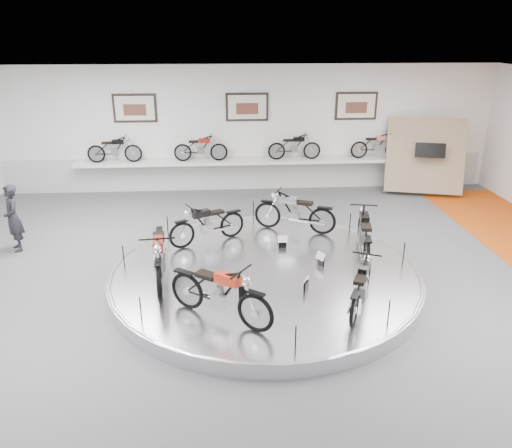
{
  "coord_description": "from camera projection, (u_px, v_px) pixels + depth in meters",
  "views": [
    {
      "loc": [
        -0.84,
        -9.01,
        4.95
      ],
      "look_at": [
        -0.16,
        0.6,
        1.21
      ],
      "focal_mm": 35.0,
      "sensor_mm": 36.0,
      "label": 1
    }
  ],
  "objects": [
    {
      "name": "display_panel",
      "position": [
        425.0,
        156.0,
        15.81
      ],
      "size": [
        2.56,
        1.52,
        2.3
      ],
      "primitive_type": "cube",
      "rotation": [
        -0.35,
        0.0,
        -0.26
      ],
      "color": "#97775F",
      "rests_on": "floor"
    },
    {
      "name": "bike_b",
      "position": [
        295.0,
        211.0,
        12.21
      ],
      "size": [
        1.85,
        1.23,
        1.03
      ],
      "primitive_type": null,
      "rotation": [
        0.0,
        0.0,
        2.75
      ],
      "color": "#B6B6BB",
      "rests_on": "display_platform"
    },
    {
      "name": "ceiling",
      "position": [
        268.0,
        88.0,
        8.78
      ],
      "size": [
        16.0,
        16.0,
        0.0
      ],
      "primitive_type": "plane",
      "rotation": [
        3.14,
        0.0,
        0.0
      ],
      "color": "white",
      "rests_on": "wall_back"
    },
    {
      "name": "poster_right",
      "position": [
        356.0,
        106.0,
        15.95
      ],
      "size": [
        1.35,
        0.06,
        0.88
      ],
      "primitive_type": "cube",
      "color": "beige",
      "rests_on": "wall_back"
    },
    {
      "name": "shelf_bike_d",
      "position": [
        377.0,
        147.0,
        16.21
      ],
      "size": [
        1.22,
        0.43,
        0.73
      ],
      "primitive_type": null,
      "color": "#B6B6BB",
      "rests_on": "shelf"
    },
    {
      "name": "floor",
      "position": [
        266.0,
        289.0,
        10.22
      ],
      "size": [
        16.0,
        16.0,
        0.0
      ],
      "primitive_type": "plane",
      "color": "#515153",
      "rests_on": "ground"
    },
    {
      "name": "poster_left",
      "position": [
        135.0,
        108.0,
        15.49
      ],
      "size": [
        1.35,
        0.06,
        0.88
      ],
      "primitive_type": "cube",
      "color": "beige",
      "rests_on": "wall_back"
    },
    {
      "name": "bike_d",
      "position": [
        159.0,
        255.0,
        9.72
      ],
      "size": [
        0.85,
        1.97,
        1.13
      ],
      "primitive_type": null,
      "rotation": [
        0.0,
        0.0,
        4.81
      ],
      "color": "maroon",
      "rests_on": "display_platform"
    },
    {
      "name": "display_platform",
      "position": [
        265.0,
        276.0,
        10.45
      ],
      "size": [
        6.4,
        6.4,
        0.3
      ],
      "primitive_type": "cylinder",
      "color": "silver",
      "rests_on": "floor"
    },
    {
      "name": "bike_e",
      "position": [
        220.0,
        292.0,
        8.42
      ],
      "size": [
        1.82,
        1.55,
        1.05
      ],
      "primitive_type": null,
      "rotation": [
        0.0,
        0.0,
        5.66
      ],
      "color": "red",
      "rests_on": "display_platform"
    },
    {
      "name": "visitor",
      "position": [
        13.0,
        218.0,
        11.78
      ],
      "size": [
        0.63,
        0.71,
        1.63
      ],
      "primitive_type": "imported",
      "rotation": [
        0.0,
        0.0,
        -1.05
      ],
      "color": "black",
      "rests_on": "floor"
    },
    {
      "name": "dado_band",
      "position": [
        248.0,
        173.0,
        16.52
      ],
      "size": [
        15.68,
        0.04,
        1.1
      ],
      "primitive_type": "cube",
      "color": "#BCBCBA",
      "rests_on": "floor"
    },
    {
      "name": "shelf",
      "position": [
        248.0,
        162.0,
        16.09
      ],
      "size": [
        11.0,
        0.55,
        0.1
      ],
      "primitive_type": "cube",
      "color": "silver",
      "rests_on": "wall_back"
    },
    {
      "name": "shelf_bike_b",
      "position": [
        201.0,
        150.0,
        15.84
      ],
      "size": [
        1.22,
        0.43,
        0.73
      ],
      "primitive_type": null,
      "color": "maroon",
      "rests_on": "shelf"
    },
    {
      "name": "shelf_bike_a",
      "position": [
        115.0,
        151.0,
        15.67
      ],
      "size": [
        1.22,
        0.43,
        0.73
      ],
      "primitive_type": null,
      "color": "black",
      "rests_on": "shelf"
    },
    {
      "name": "poster_center",
      "position": [
        247.0,
        107.0,
        15.72
      ],
      "size": [
        1.35,
        0.06,
        0.88
      ],
      "primitive_type": "cube",
      "color": "beige",
      "rests_on": "wall_back"
    },
    {
      "name": "bike_c",
      "position": [
        207.0,
        223.0,
        11.56
      ],
      "size": [
        1.71,
        1.25,
        0.96
      ],
      "primitive_type": null,
      "rotation": [
        0.0,
        0.0,
        3.61
      ],
      "color": "black",
      "rests_on": "display_platform"
    },
    {
      "name": "bike_f",
      "position": [
        361.0,
        285.0,
        8.79
      ],
      "size": [
        1.16,
        1.64,
        0.91
      ],
      "primitive_type": null,
      "rotation": [
        0.0,
        0.0,
        7.42
      ],
      "color": "black",
      "rests_on": "display_platform"
    },
    {
      "name": "wall_back",
      "position": [
        247.0,
        129.0,
        16.01
      ],
      "size": [
        16.0,
        0.0,
        16.0
      ],
      "primitive_type": "plane",
      "rotation": [
        1.57,
        0.0,
        0.0
      ],
      "color": "white",
      "rests_on": "floor"
    },
    {
      "name": "bike_a",
      "position": [
        364.0,
        233.0,
        10.87
      ],
      "size": [
        0.93,
        1.86,
        1.05
      ],
      "primitive_type": null,
      "rotation": [
        0.0,
        0.0,
        1.39
      ],
      "color": "black",
      "rests_on": "display_platform"
    },
    {
      "name": "platform_rim",
      "position": [
        265.0,
        271.0,
        10.41
      ],
      "size": [
        6.4,
        6.4,
        0.1
      ],
      "primitive_type": "torus",
      "color": "#B2B2BA",
      "rests_on": "display_platform"
    },
    {
      "name": "shelf_bike_c",
      "position": [
        294.0,
        148.0,
        16.04
      ],
      "size": [
        1.22,
        0.43,
        0.73
      ],
      "primitive_type": null,
      "color": "black",
      "rests_on": "shelf"
    }
  ]
}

